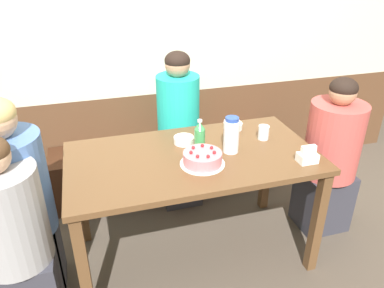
{
  "coord_description": "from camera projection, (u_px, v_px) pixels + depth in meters",
  "views": [
    {
      "loc": [
        -0.56,
        -1.88,
        1.86
      ],
      "look_at": [
        0.01,
        0.05,
        0.82
      ],
      "focal_mm": 35.0,
      "sensor_mm": 36.0,
      "label": 1
    }
  ],
  "objects": [
    {
      "name": "person_teal_shirt",
      "position": [
        15.0,
        242.0,
        1.89
      ],
      "size": [
        0.36,
        0.36,
        1.14
      ],
      "color": "#33333D",
      "rests_on": "ground_plane"
    },
    {
      "name": "glass_water_tall",
      "position": [
        264.0,
        132.0,
        2.42
      ],
      "size": [
        0.07,
        0.07,
        0.09
      ],
      "color": "silver",
      "rests_on": "dining_table"
    },
    {
      "name": "person_pale_blue_shirt",
      "position": [
        330.0,
        159.0,
        2.61
      ],
      "size": [
        0.37,
        0.37,
        1.15
      ],
      "rotation": [
        0.0,
        0.0,
        3.14
      ],
      "color": "#33333D",
      "rests_on": "ground_plane"
    },
    {
      "name": "bowl_rice_small",
      "position": [
        233.0,
        126.0,
        2.57
      ],
      "size": [
        0.13,
        0.13,
        0.04
      ],
      "color": "white",
      "rests_on": "dining_table"
    },
    {
      "name": "birthday_cake",
      "position": [
        202.0,
        158.0,
        2.13
      ],
      "size": [
        0.26,
        0.26,
        0.1
      ],
      "color": "white",
      "rests_on": "dining_table"
    },
    {
      "name": "bench_seat",
      "position": [
        165.0,
        166.0,
        3.2
      ],
      "size": [
        1.85,
        0.38,
        0.44
      ],
      "color": "#381E11",
      "rests_on": "ground_plane"
    },
    {
      "name": "ground_plane",
      "position": [
        193.0,
        252.0,
        2.6
      ],
      "size": [
        12.0,
        12.0,
        0.0
      ],
      "primitive_type": "plane",
      "color": "#4C4238"
    },
    {
      "name": "water_pitcher",
      "position": [
        231.0,
        135.0,
        2.24
      ],
      "size": [
        0.09,
        0.09,
        0.23
      ],
      "color": "white",
      "rests_on": "dining_table"
    },
    {
      "name": "dining_table",
      "position": [
        193.0,
        169.0,
        2.29
      ],
      "size": [
        1.5,
        0.8,
        0.77
      ],
      "color": "brown",
      "rests_on": "ground_plane"
    },
    {
      "name": "soju_bottle",
      "position": [
        200.0,
        135.0,
        2.29
      ],
      "size": [
        0.07,
        0.07,
        0.19
      ],
      "color": "#388E4C",
      "rests_on": "dining_table"
    },
    {
      "name": "person_dark_striped",
      "position": [
        179.0,
        135.0,
        2.91
      ],
      "size": [
        0.32,
        0.34,
        1.24
      ],
      "rotation": [
        0.0,
        0.0,
        -1.57
      ],
      "color": "#33333D",
      "rests_on": "ground_plane"
    },
    {
      "name": "napkin_holder",
      "position": [
        308.0,
        156.0,
        2.16
      ],
      "size": [
        0.11,
        0.08,
        0.11
      ],
      "color": "white",
      "rests_on": "dining_table"
    },
    {
      "name": "bowl_soup_white",
      "position": [
        184.0,
        140.0,
        2.38
      ],
      "size": [
        0.13,
        0.13,
        0.04
      ],
      "color": "white",
      "rests_on": "dining_table"
    },
    {
      "name": "back_wall",
      "position": [
        155.0,
        39.0,
        2.92
      ],
      "size": [
        4.8,
        0.04,
        2.5
      ],
      "color": "brown",
      "rests_on": "ground_plane"
    },
    {
      "name": "person_grey_tee",
      "position": [
        17.0,
        204.0,
        2.05
      ],
      "size": [
        0.38,
        0.38,
        1.24
      ],
      "color": "#33333D",
      "rests_on": "ground_plane"
    }
  ]
}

